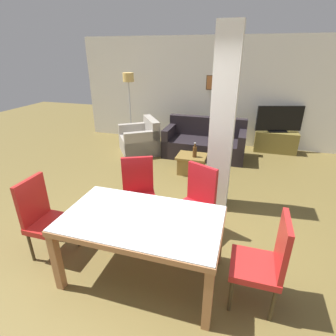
# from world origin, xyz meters

# --- Properties ---
(ground_plane) EXTENTS (18.00, 18.00, 0.00)m
(ground_plane) POSITION_xyz_m (0.00, 0.00, 0.00)
(ground_plane) COLOR brown
(back_wall) EXTENTS (7.20, 0.09, 2.70)m
(back_wall) POSITION_xyz_m (0.00, 4.97, 1.35)
(back_wall) COLOR white
(back_wall) RESTS_ON ground_plane
(divider_pillar) EXTENTS (0.34, 0.37, 2.70)m
(divider_pillar) POSITION_xyz_m (0.60, 1.74, 1.35)
(divider_pillar) COLOR white
(divider_pillar) RESTS_ON ground_plane
(dining_table) EXTENTS (1.66, 0.96, 0.77)m
(dining_table) POSITION_xyz_m (0.00, 0.00, 0.61)
(dining_table) COLOR #A26C43
(dining_table) RESTS_ON ground_plane
(dining_chair_far_right) EXTENTS (0.61, 0.61, 1.01)m
(dining_chair_far_right) POSITION_xyz_m (0.41, 0.86, 0.54)
(dining_chair_far_right) COLOR #B01921
(dining_chair_far_right) RESTS_ON ground_plane
(dining_chair_head_left) EXTENTS (0.46, 0.46, 1.01)m
(dining_chair_head_left) POSITION_xyz_m (-1.26, 0.00, 0.54)
(dining_chair_head_left) COLOR #AC1F1D
(dining_chair_head_left) RESTS_ON ground_plane
(dining_chair_far_left) EXTENTS (0.61, 0.61, 1.01)m
(dining_chair_far_left) POSITION_xyz_m (-0.41, 0.88, 0.54)
(dining_chair_far_left) COLOR #B4191E
(dining_chair_far_left) RESTS_ON ground_plane
(dining_chair_head_right) EXTENTS (0.46, 0.46, 1.01)m
(dining_chair_head_right) POSITION_xyz_m (1.25, 0.00, 0.54)
(dining_chair_head_right) COLOR #B12220
(dining_chair_head_right) RESTS_ON ground_plane
(sofa) EXTENTS (1.87, 0.90, 0.88)m
(sofa) POSITION_xyz_m (0.03, 3.90, 0.30)
(sofa) COLOR black
(sofa) RESTS_ON ground_plane
(armchair) EXTENTS (1.24, 1.26, 0.83)m
(armchair) POSITION_xyz_m (-1.55, 3.70, 0.29)
(armchair) COLOR #9D968C
(armchair) RESTS_ON ground_plane
(coffee_table) EXTENTS (0.59, 0.49, 0.39)m
(coffee_table) POSITION_xyz_m (-0.06, 2.83, 0.20)
(coffee_table) COLOR brown
(coffee_table) RESTS_ON ground_plane
(bottle) EXTENTS (0.08, 0.08, 0.30)m
(bottle) POSITION_xyz_m (0.01, 2.77, 0.50)
(bottle) COLOR #4C2D14
(bottle) RESTS_ON coffee_table
(tv_stand) EXTENTS (1.01, 0.40, 0.52)m
(tv_stand) POSITION_xyz_m (1.69, 4.69, 0.26)
(tv_stand) COLOR olive
(tv_stand) RESTS_ON ground_plane
(tv_screen) EXTENTS (1.07, 0.37, 0.63)m
(tv_screen) POSITION_xyz_m (1.69, 4.69, 0.83)
(tv_screen) COLOR black
(tv_screen) RESTS_ON tv_stand
(floor_lamp) EXTENTS (0.28, 0.28, 1.83)m
(floor_lamp) POSITION_xyz_m (-2.10, 4.41, 1.53)
(floor_lamp) COLOR #B7B7BC
(floor_lamp) RESTS_ON ground_plane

